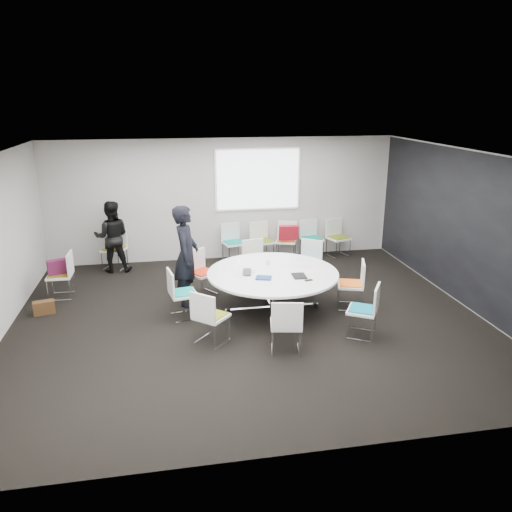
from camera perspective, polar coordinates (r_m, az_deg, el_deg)
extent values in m
cube|color=black|center=(8.75, -0.83, -7.24)|extent=(8.00, 7.00, 0.04)
cube|color=white|center=(7.97, -0.92, 11.59)|extent=(8.00, 7.00, 0.04)
cube|color=#ABA6A1|center=(11.64, -3.73, 6.46)|extent=(8.00, 0.04, 2.80)
cube|color=#ABA6A1|center=(5.04, 5.78, -9.25)|extent=(8.00, 0.04, 2.80)
cube|color=#ABA6A1|center=(9.72, 23.22, 2.76)|extent=(0.04, 7.00, 2.80)
cube|color=black|center=(9.71, 23.08, 2.76)|extent=(0.01, 6.94, 2.74)
cube|color=silver|center=(9.05, 1.88, -5.95)|extent=(0.90, 0.90, 0.08)
cylinder|color=silver|center=(8.92, 1.90, -4.04)|extent=(0.10, 0.10, 0.65)
cylinder|color=white|center=(8.80, 1.92, -1.96)|extent=(2.31, 2.31, 0.04)
cube|color=white|center=(11.62, 0.23, 8.73)|extent=(1.90, 0.03, 1.35)
cube|color=silver|center=(9.24, 10.64, -4.59)|extent=(0.53, 0.53, 0.42)
cube|color=white|center=(9.16, 10.72, -3.26)|extent=(0.56, 0.57, 0.04)
cube|color=#D45717|center=(9.15, 10.73, -3.08)|extent=(0.48, 0.50, 0.03)
cube|color=white|center=(9.10, 12.12, -1.95)|extent=(0.18, 0.45, 0.42)
cube|color=silver|center=(10.31, 5.92, -1.99)|extent=(0.59, 0.59, 0.42)
cube|color=white|center=(10.23, 5.96, -0.78)|extent=(0.63, 0.63, 0.04)
cube|color=#085E76|center=(10.22, 5.97, -0.62)|extent=(0.55, 0.54, 0.03)
cube|color=white|center=(10.35, 6.40, 0.76)|extent=(0.39, 0.30, 0.42)
cube|color=silver|center=(10.27, 0.00, -1.97)|extent=(0.48, 0.48, 0.42)
cube|color=white|center=(10.19, 0.00, -0.75)|extent=(0.53, 0.51, 0.04)
cube|color=#6E6114|center=(10.18, 0.00, -0.59)|extent=(0.46, 0.44, 0.03)
cube|color=white|center=(10.31, -0.40, 0.81)|extent=(0.46, 0.11, 0.42)
cube|color=silver|center=(9.70, -6.05, -3.28)|extent=(0.59, 0.59, 0.42)
cube|color=white|center=(9.62, -6.09, -2.00)|extent=(0.63, 0.63, 0.04)
cube|color=red|center=(9.61, -6.10, -1.83)|extent=(0.55, 0.54, 0.03)
cube|color=white|center=(9.70, -6.93, -0.43)|extent=(0.40, 0.30, 0.42)
cube|color=silver|center=(8.78, -8.23, -5.69)|extent=(0.49, 0.49, 0.42)
cube|color=white|center=(8.69, -8.30, -4.30)|extent=(0.52, 0.54, 0.04)
cube|color=#098679|center=(8.68, -8.30, -4.11)|extent=(0.45, 0.47, 0.03)
cube|color=white|center=(8.57, -9.73, -3.05)|extent=(0.12, 0.46, 0.42)
cube|color=silver|center=(7.88, -5.09, -8.42)|extent=(0.59, 0.59, 0.42)
cube|color=white|center=(7.78, -5.14, -6.90)|extent=(0.64, 0.63, 0.04)
cube|color=olive|center=(7.77, -5.15, -6.70)|extent=(0.55, 0.55, 0.03)
cube|color=white|center=(7.54, -6.13, -5.87)|extent=(0.37, 0.33, 0.42)
cube|color=silver|center=(7.61, 3.42, -9.38)|extent=(0.49, 0.49, 0.42)
cube|color=white|center=(7.51, 3.45, -7.82)|extent=(0.53, 0.52, 0.04)
cube|color=red|center=(7.50, 3.46, -7.61)|extent=(0.46, 0.45, 0.03)
cube|color=white|center=(7.22, 3.57, -6.89)|extent=(0.46, 0.12, 0.42)
cube|color=silver|center=(8.23, 11.92, -7.57)|extent=(0.58, 0.58, 0.42)
cube|color=white|center=(8.14, 12.03, -6.10)|extent=(0.61, 0.62, 0.04)
cube|color=#07667D|center=(8.13, 12.04, -5.91)|extent=(0.53, 0.54, 0.03)
cube|color=white|center=(8.02, 13.61, -4.78)|extent=(0.27, 0.41, 0.42)
cube|color=silver|center=(11.60, -2.54, 0.37)|extent=(0.51, 0.51, 0.42)
cube|color=white|center=(11.53, -2.55, 1.46)|extent=(0.56, 0.54, 0.04)
cube|color=#098779|center=(11.53, -2.56, 1.60)|extent=(0.48, 0.47, 0.03)
cube|color=white|center=(11.66, -2.96, 2.81)|extent=(0.45, 0.15, 0.42)
cube|color=silver|center=(11.70, 0.71, 0.54)|extent=(0.50, 0.50, 0.42)
cube|color=white|center=(11.63, 0.72, 1.62)|extent=(0.55, 0.53, 0.04)
cube|color=#606F14|center=(11.63, 0.72, 1.76)|extent=(0.48, 0.46, 0.03)
cube|color=white|center=(11.76, 0.31, 2.96)|extent=(0.46, 0.14, 0.42)
cube|color=silver|center=(11.79, 3.45, 0.64)|extent=(0.54, 0.54, 0.42)
cube|color=white|center=(11.72, 3.47, 1.71)|extent=(0.58, 0.57, 0.04)
cube|color=orange|center=(11.71, 3.47, 1.85)|extent=(0.50, 0.49, 0.03)
cube|color=white|center=(11.86, 3.59, 3.05)|extent=(0.45, 0.19, 0.42)
cube|color=silver|center=(11.98, 6.37, 0.84)|extent=(0.49, 0.49, 0.42)
cube|color=white|center=(11.92, 6.41, 1.90)|extent=(0.53, 0.52, 0.04)
cube|color=#0B8475|center=(11.91, 6.41, 2.04)|extent=(0.46, 0.45, 0.03)
cube|color=white|center=(12.04, 5.99, 3.21)|extent=(0.46, 0.12, 0.42)
cube|color=silver|center=(12.15, 9.36, 0.96)|extent=(0.53, 0.53, 0.42)
cube|color=white|center=(12.09, 9.42, 2.00)|extent=(0.57, 0.56, 0.04)
cube|color=#5F7017|center=(12.08, 9.43, 2.14)|extent=(0.49, 0.48, 0.03)
cube|color=white|center=(12.19, 8.89, 3.28)|extent=(0.45, 0.17, 0.42)
cube|color=silver|center=(10.24, -21.36, -3.31)|extent=(0.43, 0.43, 0.42)
cube|color=white|center=(10.16, -21.50, -2.10)|extent=(0.45, 0.47, 0.04)
cube|color=brown|center=(10.15, -21.52, -1.94)|extent=(0.39, 0.41, 0.03)
cube|color=white|center=(10.05, -20.48, -0.81)|extent=(0.04, 0.46, 0.42)
cube|color=silver|center=(11.54, -15.84, -0.40)|extent=(0.55, 0.55, 0.42)
cube|color=white|center=(11.48, -15.93, 0.69)|extent=(0.60, 0.59, 0.04)
cube|color=olive|center=(11.47, -15.94, 0.83)|extent=(0.52, 0.51, 0.03)
cube|color=white|center=(11.59, -15.53, 2.07)|extent=(0.44, 0.22, 0.42)
imported|color=black|center=(9.14, -7.98, 0.05)|extent=(0.57, 0.75, 1.85)
imported|color=black|center=(11.24, -16.14, 2.14)|extent=(0.76, 0.59, 1.57)
imported|color=#333338|center=(8.74, -0.70, -1.85)|extent=(0.29, 0.39, 0.03)
cube|color=silver|center=(8.62, -1.95, -1.34)|extent=(0.06, 0.30, 0.22)
cube|color=black|center=(8.60, 4.96, -2.28)|extent=(0.23, 0.31, 0.02)
cube|color=navy|center=(8.47, 0.88, -2.50)|extent=(0.31, 0.27, 0.03)
cube|color=silver|center=(9.17, 4.48, -1.04)|extent=(0.36, 0.35, 0.00)
cube|color=silver|center=(8.82, 5.93, -1.85)|extent=(0.34, 0.27, 0.00)
cylinder|color=white|center=(9.16, 1.37, -0.70)|extent=(0.08, 0.08, 0.09)
cube|color=black|center=(8.44, 6.04, -2.77)|extent=(0.15, 0.11, 0.01)
cube|color=#541635|center=(10.11, -21.62, -1.14)|extent=(0.42, 0.28, 0.28)
cube|color=#482D17|center=(9.62, -23.07, -5.44)|extent=(0.39, 0.24, 0.24)
cube|color=#AB1522|center=(11.46, 3.74, 2.67)|extent=(0.45, 0.20, 0.36)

